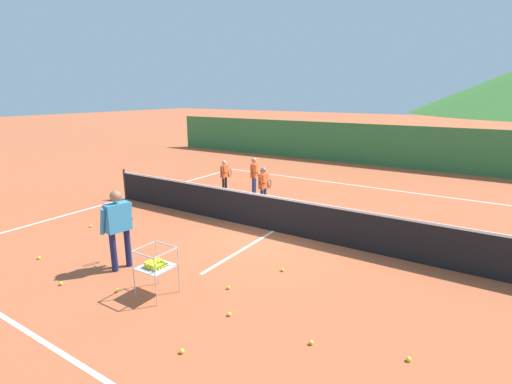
# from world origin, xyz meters

# --- Properties ---
(ground_plane) EXTENTS (120.00, 120.00, 0.00)m
(ground_plane) POSITION_xyz_m (0.00, 0.00, 0.00)
(ground_plane) COLOR #B25633
(line_baseline_near) EXTENTS (12.01, 0.08, 0.01)m
(line_baseline_near) POSITION_xyz_m (0.00, -5.90, 0.00)
(line_baseline_near) COLOR white
(line_baseline_near) RESTS_ON ground
(line_baseline_far) EXTENTS (12.01, 0.08, 0.01)m
(line_baseline_far) POSITION_xyz_m (0.00, 6.26, 0.00)
(line_baseline_far) COLOR white
(line_baseline_far) RESTS_ON ground
(line_sideline_west) EXTENTS (0.08, 12.16, 0.01)m
(line_sideline_west) POSITION_xyz_m (-6.01, 0.00, 0.00)
(line_sideline_west) COLOR white
(line_sideline_west) RESTS_ON ground
(line_service_center) EXTENTS (0.08, 5.95, 0.01)m
(line_service_center) POSITION_xyz_m (0.00, 0.00, 0.00)
(line_service_center) COLOR white
(line_service_center) RESTS_ON ground
(tennis_net) EXTENTS (12.02, 0.08, 1.05)m
(tennis_net) POSITION_xyz_m (0.00, 0.00, 0.50)
(tennis_net) COLOR #333338
(tennis_net) RESTS_ON ground
(instructor) EXTENTS (0.44, 0.82, 1.70)m
(instructor) POSITION_xyz_m (-1.59, -3.64, 1.02)
(instructor) COLOR #191E4C
(instructor) RESTS_ON ground
(student_0) EXTENTS (0.50, 0.54, 1.20)m
(student_0) POSITION_xyz_m (-3.56, 2.54, 0.73)
(student_0) COLOR black
(student_0) RESTS_ON ground
(student_1) EXTENTS (0.59, 0.56, 1.36)m
(student_1) POSITION_xyz_m (-2.46, 2.86, 0.82)
(student_1) COLOR navy
(student_1) RESTS_ON ground
(student_2) EXTENTS (0.47, 0.61, 1.32)m
(student_2) POSITION_xyz_m (-1.36, 1.71, 0.80)
(student_2) COLOR navy
(student_2) RESTS_ON ground
(ball_cart) EXTENTS (0.58, 0.58, 0.90)m
(ball_cart) POSITION_xyz_m (-0.16, -4.00, 0.60)
(ball_cart) COLOR #B7B7BC
(ball_cart) RESTS_ON ground
(tennis_ball_0) EXTENTS (0.07, 0.07, 0.07)m
(tennis_ball_0) POSITION_xyz_m (1.37, -4.97, 0.03)
(tennis_ball_0) COLOR yellow
(tennis_ball_0) RESTS_ON ground
(tennis_ball_2) EXTENTS (0.07, 0.07, 0.07)m
(tennis_ball_2) POSITION_xyz_m (2.84, -3.79, 0.03)
(tennis_ball_2) COLOR yellow
(tennis_ball_2) RESTS_ON ground
(tennis_ball_3) EXTENTS (0.07, 0.07, 0.07)m
(tennis_ball_3) POSITION_xyz_m (1.38, -3.85, 0.03)
(tennis_ball_3) COLOR yellow
(tennis_ball_3) RESTS_ON ground
(tennis_ball_4) EXTENTS (0.07, 0.07, 0.07)m
(tennis_ball_4) POSITION_xyz_m (-4.41, -2.46, 0.03)
(tennis_ball_4) COLOR yellow
(tennis_ball_4) RESTS_ON ground
(tennis_ball_5) EXTENTS (0.07, 0.07, 0.07)m
(tennis_ball_5) POSITION_xyz_m (-0.84, -4.35, 0.03)
(tennis_ball_5) COLOR yellow
(tennis_ball_5) RESTS_ON ground
(tennis_ball_6) EXTENTS (0.07, 0.07, 0.07)m
(tennis_ball_6) POSITION_xyz_m (-1.98, -4.77, 0.03)
(tennis_ball_6) COLOR yellow
(tennis_ball_6) RESTS_ON ground
(tennis_ball_7) EXTENTS (0.07, 0.07, 0.07)m
(tennis_ball_7) POSITION_xyz_m (4.13, -3.40, 0.03)
(tennis_ball_7) COLOR yellow
(tennis_ball_7) RESTS_ON ground
(tennis_ball_8) EXTENTS (0.07, 0.07, 0.07)m
(tennis_ball_8) POSITION_xyz_m (1.34, -1.94, 0.03)
(tennis_ball_8) COLOR yellow
(tennis_ball_8) RESTS_ON ground
(tennis_ball_10) EXTENTS (0.07, 0.07, 0.07)m
(tennis_ball_10) POSITION_xyz_m (-3.52, -4.36, 0.03)
(tennis_ball_10) COLOR yellow
(tennis_ball_10) RESTS_ON ground
(tennis_ball_11) EXTENTS (0.07, 0.07, 0.07)m
(tennis_ball_11) POSITION_xyz_m (0.84, -3.14, 0.03)
(tennis_ball_11) COLOR yellow
(tennis_ball_11) RESTS_ON ground
(windscreen_fence) EXTENTS (26.42, 0.08, 2.07)m
(windscreen_fence) POSITION_xyz_m (0.00, 11.08, 1.04)
(windscreen_fence) COLOR #33753D
(windscreen_fence) RESTS_ON ground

